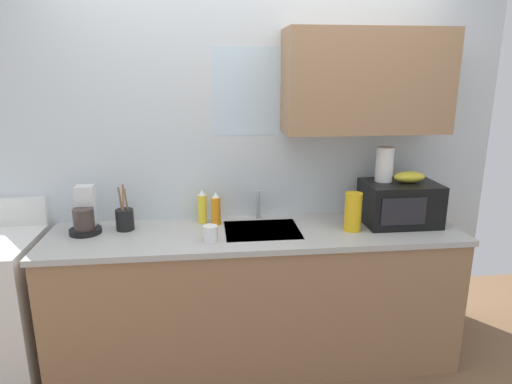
% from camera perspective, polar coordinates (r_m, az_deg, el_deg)
% --- Properties ---
extents(kitchen_wall_assembly, '(3.31, 0.42, 2.50)m').
position_cam_1_polar(kitchen_wall_assembly, '(2.96, 1.94, 5.52)').
color(kitchen_wall_assembly, silver).
rests_on(kitchen_wall_assembly, ground).
extents(counter_unit, '(2.54, 0.63, 0.90)m').
position_cam_1_polar(counter_unit, '(2.95, 0.01, -13.09)').
color(counter_unit, '#9E7551').
rests_on(counter_unit, ground).
extents(sink_faucet, '(0.03, 0.03, 0.19)m').
position_cam_1_polar(sink_faucet, '(2.97, 0.25, -1.64)').
color(sink_faucet, '#B2B5BA').
rests_on(sink_faucet, counter_unit).
extents(microwave, '(0.46, 0.35, 0.27)m').
position_cam_1_polar(microwave, '(3.02, 17.80, -1.35)').
color(microwave, black).
rests_on(microwave, counter_unit).
extents(banana_bunch, '(0.20, 0.11, 0.07)m').
position_cam_1_polar(banana_bunch, '(3.00, 18.93, 1.82)').
color(banana_bunch, gold).
rests_on(banana_bunch, microwave).
extents(paper_towel_roll, '(0.11, 0.11, 0.22)m').
position_cam_1_polar(paper_towel_roll, '(2.96, 16.02, 3.40)').
color(paper_towel_roll, white).
rests_on(paper_towel_roll, microwave).
extents(coffee_maker, '(0.19, 0.21, 0.28)m').
position_cam_1_polar(coffee_maker, '(2.92, -20.89, -2.80)').
color(coffee_maker, black).
rests_on(coffee_maker, counter_unit).
extents(dish_soap_bottle_orange, '(0.06, 0.06, 0.21)m').
position_cam_1_polar(dish_soap_bottle_orange, '(2.87, -5.12, -2.22)').
color(dish_soap_bottle_orange, orange).
rests_on(dish_soap_bottle_orange, counter_unit).
extents(dish_soap_bottle_yellow, '(0.06, 0.06, 0.22)m').
position_cam_1_polar(dish_soap_bottle_yellow, '(2.91, -6.84, -1.95)').
color(dish_soap_bottle_yellow, yellow).
rests_on(dish_soap_bottle_yellow, counter_unit).
extents(cereal_canister, '(0.10, 0.10, 0.24)m').
position_cam_1_polar(cereal_canister, '(2.81, 12.24, -2.47)').
color(cereal_canister, gold).
rests_on(cereal_canister, counter_unit).
extents(mug_white, '(0.08, 0.08, 0.09)m').
position_cam_1_polar(mug_white, '(2.60, -5.80, -5.29)').
color(mug_white, white).
rests_on(mug_white, counter_unit).
extents(utensil_crock, '(0.11, 0.11, 0.29)m').
position_cam_1_polar(utensil_crock, '(2.89, -16.35, -3.29)').
color(utensil_crock, black).
rests_on(utensil_crock, counter_unit).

